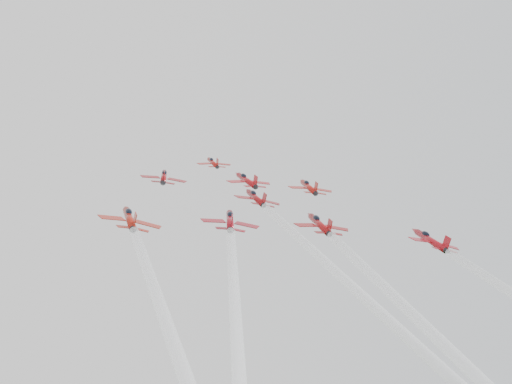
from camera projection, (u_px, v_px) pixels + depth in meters
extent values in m
cylinder|color=#A6140F|center=(213.00, 163.00, 170.41)|extent=(0.97, 7.95, 5.59)
cone|color=#A6140F|center=(210.00, 159.00, 175.50)|extent=(0.97, 2.16, 1.87)
cone|color=black|center=(217.00, 167.00, 165.74)|extent=(0.97, 1.42, 1.39)
ellipsoid|color=black|center=(212.00, 160.00, 172.24)|extent=(0.88, 2.06, 1.72)
cube|color=#A6140F|center=(204.00, 163.00, 169.17)|extent=(3.62, 2.35, 0.93)
cube|color=#A6140F|center=(223.00, 165.00, 170.34)|extent=(3.62, 2.35, 0.93)
cube|color=#A6140F|center=(216.00, 162.00, 166.51)|extent=(0.11, 2.29, 2.34)
cube|color=#A6140F|center=(211.00, 166.00, 166.28)|extent=(1.74, 1.17, 0.54)
cube|color=#A6140F|center=(221.00, 167.00, 166.88)|extent=(1.74, 1.17, 0.54)
cylinder|color=maroon|center=(164.00, 177.00, 147.54)|extent=(1.12, 9.16, 6.43)
cone|color=maroon|center=(161.00, 171.00, 153.40)|extent=(1.12, 2.49, 2.15)
cone|color=black|center=(166.00, 184.00, 142.17)|extent=(1.12, 1.63, 1.60)
ellipsoid|color=black|center=(163.00, 172.00, 149.64)|extent=(1.02, 2.38, 1.98)
cube|color=maroon|center=(151.00, 177.00, 146.12)|extent=(4.17, 2.71, 1.07)
cube|color=maroon|center=(177.00, 180.00, 147.46)|extent=(4.17, 2.71, 1.07)
cube|color=maroon|center=(167.00, 176.00, 143.05)|extent=(0.12, 2.64, 2.70)
cube|color=maroon|center=(159.00, 182.00, 142.78)|extent=(2.00, 1.34, 0.62)
cube|color=maroon|center=(173.00, 183.00, 143.47)|extent=(2.00, 1.34, 0.62)
cylinder|color=#AA1016|center=(247.00, 181.00, 155.92)|extent=(1.17, 9.56, 6.72)
cone|color=#AA1016|center=(241.00, 174.00, 162.04)|extent=(1.17, 2.60, 2.24)
cone|color=black|center=(253.00, 187.00, 150.31)|extent=(1.17, 1.70, 1.67)
ellipsoid|color=black|center=(245.00, 176.00, 158.11)|extent=(1.06, 2.48, 2.07)
cube|color=#AA1016|center=(235.00, 181.00, 154.43)|extent=(4.35, 2.83, 1.12)
cube|color=#AA1016|center=(260.00, 183.00, 155.83)|extent=(4.35, 2.83, 1.12)
cube|color=#AA1016|center=(252.00, 180.00, 151.23)|extent=(0.13, 2.75, 2.82)
cube|color=#AA1016|center=(245.00, 185.00, 150.95)|extent=(2.09, 1.40, 0.64)
cube|color=#AA1016|center=(259.00, 187.00, 151.67)|extent=(2.09, 1.40, 0.64)
cylinder|color=#A91510|center=(309.00, 188.00, 158.24)|extent=(1.18, 9.65, 6.78)
cone|color=#A91510|center=(301.00, 181.00, 164.41)|extent=(1.18, 2.62, 2.26)
cone|color=black|center=(317.00, 194.00, 152.57)|extent=(1.18, 1.72, 1.69)
ellipsoid|color=black|center=(306.00, 183.00, 160.45)|extent=(1.07, 2.50, 2.08)
cube|color=#A91510|center=(298.00, 188.00, 156.73)|extent=(4.39, 2.86, 1.13)
cube|color=#A91510|center=(322.00, 190.00, 158.15)|extent=(4.39, 2.86, 1.13)
cube|color=#A91510|center=(316.00, 187.00, 153.50)|extent=(0.13, 2.78, 2.85)
cube|color=#A91510|center=(309.00, 192.00, 153.21)|extent=(2.11, 1.41, 0.65)
cube|color=#A91510|center=(322.00, 194.00, 153.95)|extent=(2.11, 1.41, 0.65)
cylinder|color=maroon|center=(256.00, 198.00, 140.73)|extent=(1.12, 9.17, 6.44)
cone|color=maroon|center=(249.00, 191.00, 146.60)|extent=(1.12, 2.49, 2.15)
cone|color=black|center=(263.00, 206.00, 135.35)|extent=(1.12, 1.63, 1.60)
ellipsoid|color=black|center=(254.00, 193.00, 142.83)|extent=(1.02, 2.38, 1.98)
cube|color=maroon|center=(243.00, 199.00, 139.30)|extent=(4.17, 2.71, 1.08)
cube|color=maroon|center=(270.00, 201.00, 140.65)|extent=(4.17, 2.71, 1.08)
cube|color=maroon|center=(262.00, 198.00, 136.24)|extent=(0.12, 2.64, 2.70)
cube|color=maroon|center=(254.00, 204.00, 135.96)|extent=(2.00, 1.34, 0.62)
cube|color=maroon|center=(268.00, 205.00, 136.66)|extent=(2.00, 1.34, 0.62)
cylinder|color=white|center=(344.00, 301.00, 91.70)|extent=(1.42, 77.85, 50.67)
cylinder|color=#A41B0F|center=(130.00, 219.00, 114.08)|extent=(1.20, 9.82, 6.89)
cone|color=#A41B0F|center=(128.00, 208.00, 120.36)|extent=(1.20, 2.66, 2.30)
cone|color=black|center=(132.00, 230.00, 108.32)|extent=(1.20, 1.75, 1.71)
ellipsoid|color=black|center=(129.00, 212.00, 116.33)|extent=(1.09, 2.55, 2.12)
cube|color=#A41B0F|center=(111.00, 220.00, 112.55)|extent=(4.47, 2.90, 1.15)
cube|color=#A41B0F|center=(148.00, 222.00, 113.99)|extent=(4.47, 2.90, 1.15)
cube|color=#A41B0F|center=(132.00, 220.00, 109.27)|extent=(0.13, 2.83, 2.89)
cube|color=#A41B0F|center=(121.00, 228.00, 108.97)|extent=(2.14, 1.44, 0.66)
cube|color=#A41B0F|center=(141.00, 229.00, 109.72)|extent=(2.14, 1.44, 0.66)
cylinder|color=maroon|center=(230.00, 221.00, 121.49)|extent=(1.17, 9.59, 6.74)
cone|color=maroon|center=(223.00, 211.00, 127.62)|extent=(1.17, 2.60, 2.25)
cone|color=black|center=(237.00, 232.00, 115.86)|extent=(1.17, 1.71, 1.68)
ellipsoid|color=black|center=(228.00, 214.00, 123.69)|extent=(1.06, 2.49, 2.07)
cube|color=maroon|center=(214.00, 222.00, 119.99)|extent=(4.36, 2.84, 1.12)
cube|color=maroon|center=(247.00, 224.00, 121.40)|extent=(4.36, 2.84, 1.12)
cube|color=maroon|center=(236.00, 222.00, 116.78)|extent=(0.13, 2.76, 2.83)
cube|color=maroon|center=(227.00, 229.00, 116.50)|extent=(2.09, 1.41, 0.65)
cube|color=maroon|center=(244.00, 230.00, 117.23)|extent=(2.09, 1.41, 0.65)
cylinder|color=white|center=(331.00, 377.00, 70.20)|extent=(1.49, 81.43, 53.00)
cylinder|color=maroon|center=(320.00, 225.00, 127.63)|extent=(1.19, 9.74, 6.84)
cone|color=maroon|center=(309.00, 215.00, 133.86)|extent=(1.19, 2.64, 2.28)
cone|color=black|center=(331.00, 235.00, 121.92)|extent=(1.19, 1.73, 1.70)
ellipsoid|color=black|center=(316.00, 218.00, 129.86)|extent=(1.08, 2.53, 2.10)
cube|color=maroon|center=(306.00, 225.00, 126.12)|extent=(4.43, 2.88, 1.14)
cube|color=maroon|center=(337.00, 228.00, 127.54)|extent=(4.43, 2.88, 1.14)
cube|color=maroon|center=(329.00, 226.00, 122.86)|extent=(0.13, 2.80, 2.87)
cube|color=maroon|center=(320.00, 233.00, 122.57)|extent=(2.13, 1.43, 0.66)
cube|color=maroon|center=(337.00, 234.00, 123.31)|extent=(2.13, 1.43, 0.66)
cylinder|color=white|center=(477.00, 375.00, 75.56)|extent=(1.51, 82.68, 53.82)
cylinder|color=#A40F19|center=(431.00, 241.00, 127.58)|extent=(1.17, 9.59, 6.74)
cone|color=#A40F19|center=(416.00, 230.00, 133.71)|extent=(1.17, 2.60, 2.25)
cone|color=black|center=(447.00, 252.00, 121.94)|extent=(1.17, 1.71, 1.68)
ellipsoid|color=black|center=(426.00, 234.00, 129.77)|extent=(1.06, 2.49, 2.07)
cube|color=#A40F19|center=(419.00, 242.00, 126.08)|extent=(4.36, 2.84, 1.12)
cube|color=#A40F19|center=(448.00, 244.00, 127.49)|extent=(4.36, 2.84, 1.12)
cube|color=#A40F19|center=(445.00, 242.00, 122.87)|extent=(0.13, 2.76, 2.83)
cube|color=#A40F19|center=(436.00, 249.00, 122.58)|extent=(2.10, 1.41, 0.65)
cube|color=#A40F19|center=(452.00, 250.00, 123.31)|extent=(2.10, 1.41, 0.65)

